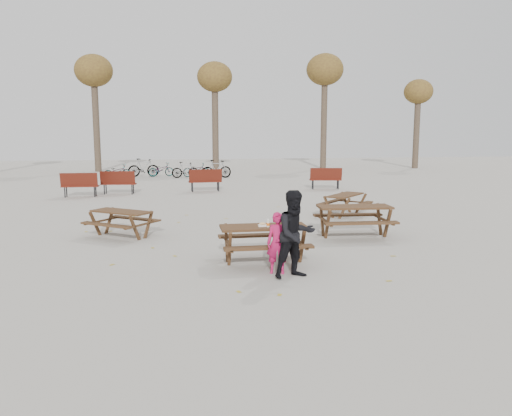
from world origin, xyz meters
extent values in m
plane|color=gray|center=(0.00, 0.00, 0.00)|extent=(80.00, 80.00, 0.00)
cube|color=#331B12|center=(0.00, 0.00, 0.75)|extent=(1.80, 0.70, 0.05)
cube|color=#331B12|center=(0.00, -0.60, 0.45)|extent=(1.80, 0.25, 0.05)
cube|color=#331B12|center=(0.00, 0.60, 0.45)|extent=(1.80, 0.25, 0.05)
cylinder|color=#331B12|center=(-0.75, -0.30, 0.36)|extent=(0.08, 0.08, 0.73)
cylinder|color=#331B12|center=(-0.75, 0.30, 0.36)|extent=(0.08, 0.08, 0.73)
cylinder|color=#331B12|center=(0.75, -0.30, 0.36)|extent=(0.08, 0.08, 0.73)
cylinder|color=#331B12|center=(0.75, 0.30, 0.36)|extent=(0.08, 0.08, 0.73)
cube|color=white|center=(-0.04, -0.06, 0.79)|extent=(0.18, 0.11, 0.03)
ellipsoid|color=tan|center=(-0.04, -0.06, 0.83)|extent=(0.14, 0.06, 0.05)
cylinder|color=silver|center=(0.06, -0.14, 0.85)|extent=(0.06, 0.06, 0.15)
cylinder|color=orange|center=(0.06, -0.14, 0.83)|extent=(0.07, 0.07, 0.05)
cylinder|color=white|center=(0.06, -0.14, 0.94)|extent=(0.03, 0.03, 0.02)
imported|color=#B6164D|center=(0.12, -0.87, 0.60)|extent=(0.49, 0.39, 1.19)
imported|color=black|center=(0.39, -1.19, 0.83)|extent=(0.95, 0.83, 1.65)
imported|color=black|center=(-5.11, 19.68, 0.42)|extent=(1.70, 1.16, 0.85)
imported|color=black|center=(-3.68, 20.91, 0.55)|extent=(1.90, 0.77, 1.11)
imported|color=black|center=(-2.65, 20.96, 0.42)|extent=(1.69, 1.10, 0.84)
imported|color=black|center=(-1.20, 19.71, 0.47)|extent=(1.59, 0.48, 0.95)
imported|color=black|center=(-0.53, 20.38, 0.42)|extent=(1.63, 0.67, 0.84)
imported|color=black|center=(0.62, 19.23, 0.54)|extent=(1.87, 0.94, 1.08)
cylinder|color=#382B21|center=(-7.00, 25.50, 3.15)|extent=(0.44, 0.44, 6.30)
ellipsoid|color=brown|center=(-7.00, 25.50, 6.75)|extent=(2.52, 2.52, 2.14)
cylinder|color=#382B21|center=(1.00, 24.50, 2.97)|extent=(0.44, 0.44, 5.95)
ellipsoid|color=brown|center=(1.00, 24.50, 6.38)|extent=(2.38, 2.38, 2.02)
cylinder|color=#382B21|center=(9.00, 25.50, 3.32)|extent=(0.44, 0.44, 6.65)
ellipsoid|color=brown|center=(9.00, 25.50, 7.12)|extent=(2.66, 2.66, 2.26)
cylinder|color=#382B21|center=(16.00, 25.00, 2.62)|extent=(0.44, 0.44, 5.25)
ellipsoid|color=brown|center=(16.00, 25.00, 5.62)|extent=(2.10, 2.10, 1.79)
camera|label=1|loc=(-1.80, -10.06, 2.72)|focal=35.00mm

